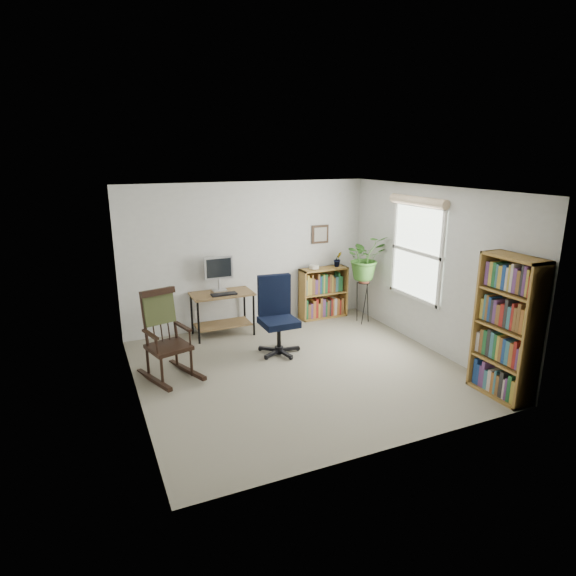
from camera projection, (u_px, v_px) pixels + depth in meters
name	position (u px, v px, depth m)	size (l,w,h in m)	color
floor	(300.00, 370.00, 6.52)	(4.20, 4.00, 0.00)	gray
ceiling	(301.00, 190.00, 5.87)	(4.20, 4.00, 0.00)	white
wall_back	(249.00, 255.00, 7.96)	(4.20, 0.00, 2.40)	silver
wall_front	(393.00, 337.00, 4.43)	(4.20, 0.00, 2.40)	silver
wall_left	(131.00, 304.00, 5.38)	(0.00, 4.00, 2.40)	silver
wall_right	(431.00, 269.00, 7.01)	(0.00, 4.00, 2.40)	silver
window	(416.00, 252.00, 7.21)	(0.12, 1.20, 1.50)	silver
desk	(223.00, 314.00, 7.70)	(0.97, 0.53, 0.70)	brown
monitor	(219.00, 274.00, 7.65)	(0.46, 0.16, 0.56)	#B0B1B5
keyboard	(224.00, 294.00, 7.50)	(0.40, 0.15, 0.03)	black
office_chair	(279.00, 316.00, 6.91)	(0.63, 0.63, 1.15)	black
rocking_chair	(168.00, 335.00, 6.13)	(0.61, 1.02, 1.18)	black
low_bookshelf	(323.00, 293.00, 8.51)	(0.85, 0.28, 0.90)	olive
tall_bookshelf	(507.00, 328.00, 5.62)	(0.32, 0.75, 1.72)	olive
plant_stand	(363.00, 299.00, 8.24)	(0.23, 0.23, 0.84)	black
spider_plant	(366.00, 236.00, 7.94)	(1.69, 1.88, 1.46)	#356824
potted_plant_small	(338.00, 263.00, 8.49)	(0.13, 0.24, 0.11)	#356824
framed_picture	(320.00, 234.00, 8.37)	(0.32, 0.04, 0.32)	black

